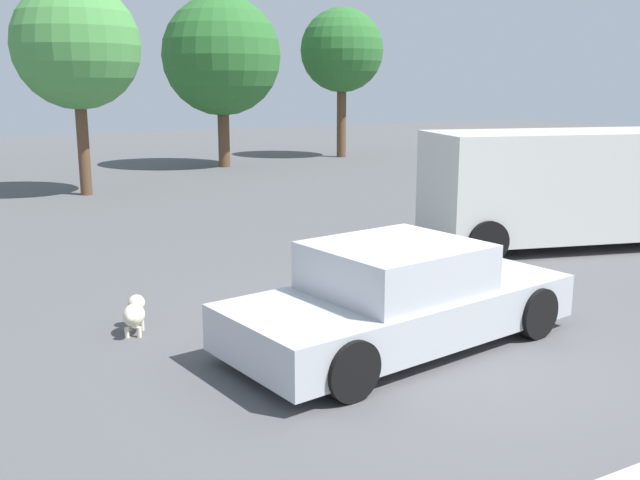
% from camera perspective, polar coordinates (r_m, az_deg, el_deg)
% --- Properties ---
extents(ground_plane, '(80.00, 80.00, 0.00)m').
position_cam_1_polar(ground_plane, '(8.79, 8.57, -8.28)').
color(ground_plane, '#515154').
extents(sedan_foreground, '(4.57, 2.40, 1.26)m').
position_cam_1_polar(sedan_foreground, '(8.59, 6.34, -4.65)').
color(sedan_foreground, '#B7BABF').
rests_on(sedan_foreground, ground_plane).
extents(dog, '(0.41, 0.66, 0.43)m').
position_cam_1_polar(dog, '(9.32, -14.59, -5.63)').
color(dog, beige).
rests_on(dog, ground_plane).
extents(van_white, '(5.70, 3.39, 2.20)m').
position_cam_1_polar(van_white, '(14.48, 19.14, 4.21)').
color(van_white, silver).
rests_on(van_white, ground_plane).
extents(tree_back_center, '(3.44, 3.44, 6.14)m').
position_cam_1_polar(tree_back_center, '(30.59, 1.76, 14.85)').
color(tree_back_center, brown).
rests_on(tree_back_center, ground_plane).
extents(tree_back_right, '(4.32, 4.32, 6.22)m').
position_cam_1_polar(tree_back_right, '(27.11, -7.87, 14.34)').
color(tree_back_right, brown).
rests_on(tree_back_right, ground_plane).
extents(tree_far_right, '(3.43, 3.43, 5.79)m').
position_cam_1_polar(tree_far_right, '(21.06, -18.87, 14.43)').
color(tree_far_right, brown).
rests_on(tree_far_right, ground_plane).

